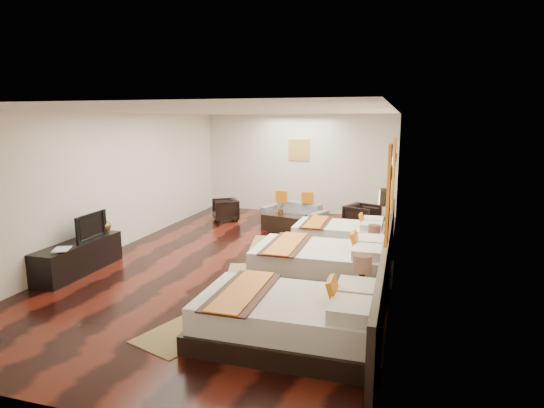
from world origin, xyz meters
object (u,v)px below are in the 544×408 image
(nightstand_a, at_px, (361,298))
(figurine, at_px, (102,224))
(book, at_px, (53,250))
(bed_far, at_px, (341,235))
(bed_mid, at_px, (323,263))
(nightstand_b, at_px, (373,252))
(sofa, at_px, (294,212))
(coffee_table, at_px, (284,223))
(table_plant, at_px, (281,209))
(armchair_right, at_px, (362,218))
(tv_console, at_px, (79,257))
(bed_near, at_px, (291,319))
(armchair_left, at_px, (225,210))
(tv, at_px, (87,226))

(nightstand_a, height_order, figurine, nightstand_a)
(book, bearing_deg, bed_far, 39.89)
(bed_mid, relative_size, figurine, 6.70)
(nightstand_b, height_order, book, nightstand_b)
(sofa, height_order, coffee_table, sofa)
(table_plant, bearing_deg, armchair_right, 12.85)
(nightstand_a, bearing_deg, table_plant, 117.44)
(book, relative_size, table_plant, 1.35)
(bed_mid, height_order, table_plant, bed_mid)
(bed_mid, xyz_separation_m, table_plant, (-1.60, 3.17, 0.22))
(bed_mid, distance_m, armchair_right, 3.62)
(coffee_table, bearing_deg, table_plant, 143.74)
(figurine, bearing_deg, armchair_right, 39.59)
(tv_console, xyz_separation_m, coffee_table, (2.69, 3.91, -0.08))
(nightstand_b, height_order, tv_console, nightstand_b)
(book, height_order, armchair_right, armchair_right)
(nightstand_a, xyz_separation_m, table_plant, (-2.34, 4.52, 0.21))
(bed_near, xyz_separation_m, armchair_right, (0.30, 5.79, 0.03))
(bed_near, bearing_deg, coffee_table, 105.92)
(bed_near, height_order, tv_console, bed_near)
(armchair_left, height_order, table_plant, table_plant)
(nightstand_a, xyz_separation_m, book, (-4.95, -0.02, 0.25))
(nightstand_a, xyz_separation_m, coffee_table, (-2.26, 4.45, -0.12))
(tv, height_order, armchair_right, tv)
(coffee_table, bearing_deg, sofa, 90.00)
(coffee_table, xyz_separation_m, table_plant, (-0.09, 0.06, 0.32))
(nightstand_b, xyz_separation_m, figurine, (-4.95, -1.09, 0.45))
(book, bearing_deg, coffee_table, 58.98)
(bed_near, bearing_deg, armchair_left, 119.00)
(tv, bearing_deg, nightstand_b, -74.56)
(bed_mid, bearing_deg, tv_console, -169.20)
(nightstand_b, distance_m, armchair_right, 2.67)
(nightstand_a, bearing_deg, coffee_table, 116.89)
(nightstand_b, xyz_separation_m, armchair_left, (-4.04, 2.78, 0.02))
(bed_far, bearing_deg, bed_mid, -89.88)
(bed_far, height_order, coffee_table, bed_far)
(armchair_right, bearing_deg, nightstand_a, -152.67)
(nightstand_b, bearing_deg, book, -154.70)
(bed_far, distance_m, tv_console, 5.12)
(nightstand_b, height_order, tv, tv)
(armchair_right, bearing_deg, sofa, 95.24)
(bed_mid, xyz_separation_m, coffee_table, (-1.51, 3.11, -0.10))
(bed_near, xyz_separation_m, book, (-4.20, 0.83, 0.27))
(tv, bearing_deg, coffee_table, -37.74)
(armchair_left, bearing_deg, book, -42.80)
(nightstand_a, height_order, nightstand_b, nightstand_a)
(armchair_left, bearing_deg, bed_mid, 8.54)
(bed_far, xyz_separation_m, sofa, (-1.51, 2.01, 0.00))
(tv_console, bearing_deg, coffee_table, 55.48)
(bed_mid, distance_m, bed_far, 2.14)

